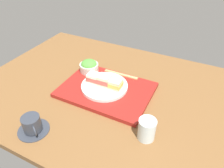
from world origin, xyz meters
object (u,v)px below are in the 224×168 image
at_px(sandwich_middle, 104,80).
at_px(salad_bowl, 89,66).
at_px(sandwich_plate, 105,86).
at_px(drinking_glass, 147,129).
at_px(coffee_cup, 32,125).
at_px(sandwich_far, 94,78).
at_px(sandwich_near, 115,84).
at_px(chopsticks_pair, 121,74).

xyz_separation_m(sandwich_middle, salad_bowl, (0.15, -0.10, -0.01)).
bearing_deg(sandwich_plate, drinking_glass, 146.49).
height_order(sandwich_middle, coffee_cup, sandwich_middle).
bearing_deg(drinking_glass, sandwich_middle, -33.51).
distance_m(sandwich_middle, coffee_cup, 0.40).
height_order(sandwich_far, salad_bowl, salad_bowl).
distance_m(sandwich_near, drinking_glass, 0.30).
relative_size(sandwich_plate, coffee_cup, 1.82).
height_order(salad_bowl, chopsticks_pair, salad_bowl).
height_order(salad_bowl, drinking_glass, drinking_glass).
bearing_deg(salad_bowl, sandwich_far, 132.05).
height_order(sandwich_plate, coffee_cup, coffee_cup).
height_order(salad_bowl, coffee_cup, salad_bowl).
xyz_separation_m(sandwich_far, drinking_glass, (-0.35, 0.19, -0.02)).
xyz_separation_m(sandwich_near, sandwich_middle, (0.06, 0.00, 0.00)).
xyz_separation_m(sandwich_plate, coffee_cup, (0.14, 0.37, 0.00)).
xyz_separation_m(sandwich_middle, sandwich_far, (0.06, 0.00, -0.00)).
relative_size(sandwich_plate, sandwich_far, 3.77).
xyz_separation_m(sandwich_near, salad_bowl, (0.22, -0.10, -0.01)).
relative_size(sandwich_near, drinking_glass, 0.70).
bearing_deg(sandwich_middle, drinking_glass, 146.49).
bearing_deg(coffee_cup, salad_bowl, -88.20).
bearing_deg(sandwich_plate, salad_bowl, -33.32).
relative_size(sandwich_near, salad_bowl, 0.62).
height_order(sandwich_plate, salad_bowl, salad_bowl).
xyz_separation_m(sandwich_plate, sandwich_near, (-0.06, -0.00, 0.03)).
bearing_deg(chopsticks_pair, sandwich_plate, 78.83).
distance_m(sandwich_near, sandwich_middle, 0.06).
bearing_deg(coffee_cup, sandwich_far, -101.83).
bearing_deg(sandwich_middle, chopsticks_pair, -101.17).
bearing_deg(salad_bowl, sandwich_middle, 146.68).
relative_size(chopsticks_pair, coffee_cup, 1.50).
bearing_deg(coffee_cup, sandwich_plate, -110.53).
relative_size(sandwich_plate, drinking_glass, 2.52).
bearing_deg(sandwich_far, drinking_glass, 151.46).
relative_size(chopsticks_pair, drinking_glass, 2.09).
relative_size(sandwich_plate, sandwich_near, 3.58).
distance_m(sandwich_far, chopsticks_pair, 0.17).
distance_m(sandwich_near, salad_bowl, 0.24).
bearing_deg(sandwich_near, chopsticks_pair, -76.71).
xyz_separation_m(sandwich_far, chopsticks_pair, (-0.09, -0.14, -0.04)).
distance_m(sandwich_near, chopsticks_pair, 0.15).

